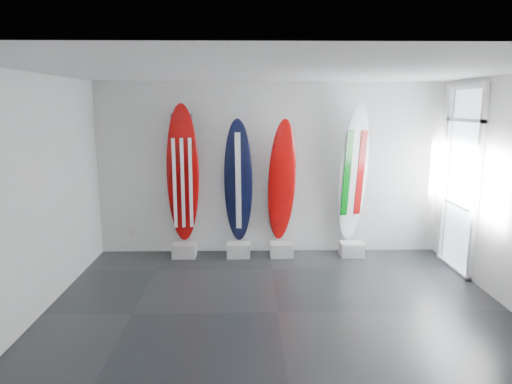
{
  "coord_description": "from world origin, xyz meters",
  "views": [
    {
      "loc": [
        -0.38,
        -5.4,
        2.62
      ],
      "look_at": [
        -0.25,
        1.4,
        1.3
      ],
      "focal_mm": 31.87,
      "sensor_mm": 36.0,
      "label": 1
    }
  ],
  "objects_px": {
    "surfboard_navy": "(238,182)",
    "surfboard_swiss": "(282,181)",
    "surfboard_usa": "(183,174)",
    "surfboard_italy": "(353,174)"
  },
  "relations": [
    {
      "from": "surfboard_navy",
      "to": "surfboard_italy",
      "type": "bearing_deg",
      "value": 3.77
    },
    {
      "from": "surfboard_usa",
      "to": "surfboard_swiss",
      "type": "distance_m",
      "value": 1.7
    },
    {
      "from": "surfboard_navy",
      "to": "surfboard_italy",
      "type": "relative_size",
      "value": 0.89
    },
    {
      "from": "surfboard_usa",
      "to": "surfboard_swiss",
      "type": "height_order",
      "value": "surfboard_usa"
    },
    {
      "from": "surfboard_usa",
      "to": "surfboard_navy",
      "type": "bearing_deg",
      "value": -8.3
    },
    {
      "from": "surfboard_usa",
      "to": "surfboard_italy",
      "type": "height_order",
      "value": "surfboard_italy"
    },
    {
      "from": "surfboard_swiss",
      "to": "surfboard_italy",
      "type": "bearing_deg",
      "value": -11.99
    },
    {
      "from": "surfboard_usa",
      "to": "surfboard_italy",
      "type": "bearing_deg",
      "value": -8.3
    },
    {
      "from": "surfboard_navy",
      "to": "surfboard_italy",
      "type": "xyz_separation_m",
      "value": [
        1.98,
        0.0,
        0.13
      ]
    },
    {
      "from": "surfboard_navy",
      "to": "surfboard_swiss",
      "type": "height_order",
      "value": "same"
    }
  ]
}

